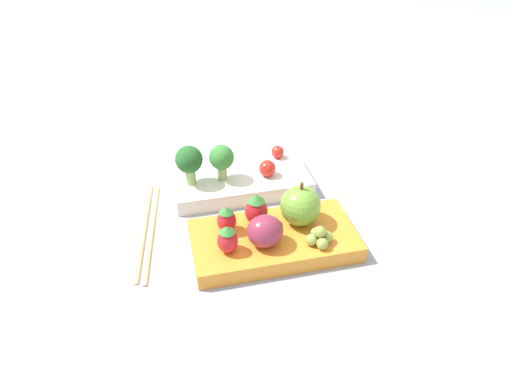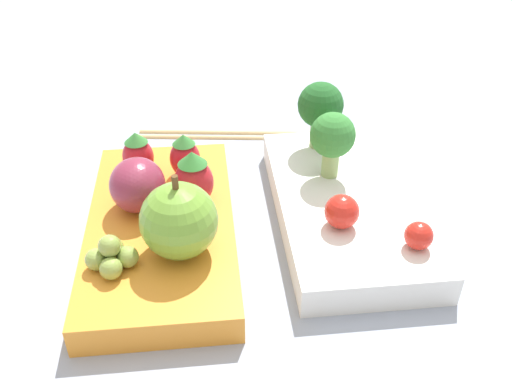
# 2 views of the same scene
# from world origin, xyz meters

# --- Properties ---
(ground_plane) EXTENTS (4.00, 4.00, 0.00)m
(ground_plane) POSITION_xyz_m (0.00, 0.00, 0.00)
(ground_plane) COLOR #939EB2
(bento_box_savoury) EXTENTS (0.21, 0.12, 0.02)m
(bento_box_savoury) POSITION_xyz_m (-0.01, 0.07, 0.01)
(bento_box_savoury) COLOR white
(bento_box_savoury) RESTS_ON ground_plane
(bento_box_fruit) EXTENTS (0.22, 0.12, 0.02)m
(bento_box_fruit) POSITION_xyz_m (-0.01, -0.07, 0.01)
(bento_box_fruit) COLOR orange
(bento_box_fruit) RESTS_ON ground_plane
(broccoli_floret_0) EXTENTS (0.04, 0.04, 0.06)m
(broccoli_floret_0) POSITION_xyz_m (-0.05, 0.07, 0.06)
(broccoli_floret_0) COLOR #93B770
(broccoli_floret_0) RESTS_ON bento_box_savoury
(broccoli_floret_1) EXTENTS (0.04, 0.04, 0.06)m
(broccoli_floret_1) POSITION_xyz_m (-0.09, 0.07, 0.06)
(broccoli_floret_1) COLOR #93B770
(broccoli_floret_1) RESTS_ON bento_box_savoury
(cherry_tomato_0) EXTENTS (0.03, 0.03, 0.03)m
(cherry_tomato_0) POSITION_xyz_m (0.02, 0.06, 0.04)
(cherry_tomato_0) COLOR red
(cherry_tomato_0) RESTS_ON bento_box_savoury
(cherry_tomato_1) EXTENTS (0.02, 0.02, 0.02)m
(cherry_tomato_1) POSITION_xyz_m (0.06, 0.11, 0.03)
(cherry_tomato_1) COLOR red
(cherry_tomato_1) RESTS_ON bento_box_savoury
(apple) EXTENTS (0.05, 0.05, 0.06)m
(apple) POSITION_xyz_m (0.03, -0.06, 0.05)
(apple) COLOR #70A838
(apple) RESTS_ON bento_box_fruit
(strawberry_0) EXTENTS (0.03, 0.03, 0.04)m
(strawberry_0) POSITION_xyz_m (-0.07, -0.09, 0.04)
(strawberry_0) COLOR red
(strawberry_0) RESTS_ON bento_box_fruit
(strawberry_1) EXTENTS (0.03, 0.03, 0.05)m
(strawberry_1) POSITION_xyz_m (-0.02, -0.05, 0.05)
(strawberry_1) COLOR red
(strawberry_1) RESTS_ON bento_box_fruit
(strawberry_2) EXTENTS (0.03, 0.03, 0.04)m
(strawberry_2) POSITION_xyz_m (-0.06, -0.05, 0.04)
(strawberry_2) COLOR red
(strawberry_2) RESTS_ON bento_box_fruit
(plum) EXTENTS (0.05, 0.04, 0.04)m
(plum) POSITION_xyz_m (-0.02, -0.09, 0.04)
(plum) COLOR #892D47
(plum) RESTS_ON bento_box_fruit
(grape_cluster) EXTENTS (0.04, 0.04, 0.03)m
(grape_cluster) POSITION_xyz_m (0.05, -0.11, 0.03)
(grape_cluster) COLOR #8EA84C
(grape_cluster) RESTS_ON bento_box_fruit
(chopsticks_pair) EXTENTS (0.05, 0.21, 0.01)m
(chopsticks_pair) POSITION_xyz_m (-0.17, 0.00, 0.00)
(chopsticks_pair) COLOR tan
(chopsticks_pair) RESTS_ON ground_plane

